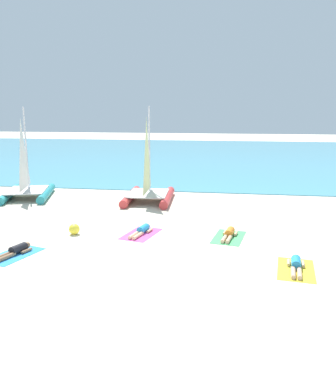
# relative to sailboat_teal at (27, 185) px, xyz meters

# --- Properties ---
(ground_plane) EXTENTS (120.00, 120.00, 0.00)m
(ground_plane) POSITION_rel_sailboat_teal_xyz_m (8.41, 2.37, -0.75)
(ground_plane) COLOR beige
(ocean_water) EXTENTS (120.00, 40.00, 0.05)m
(ocean_water) POSITION_rel_sailboat_teal_xyz_m (8.41, 22.89, -0.72)
(ocean_water) COLOR #4C9EB7
(ocean_water) RESTS_ON ground
(sailboat_teal) EXTENTS (3.43, 4.38, 5.02)m
(sailboat_teal) POSITION_rel_sailboat_teal_xyz_m (0.00, 0.00, 0.00)
(sailboat_teal) COLOR teal
(sailboat_teal) RESTS_ON ground
(sailboat_red) EXTENTS (2.67, 3.99, 5.04)m
(sailboat_red) POSITION_rel_sailboat_teal_xyz_m (6.87, 0.18, 0.00)
(sailboat_red) COLOR #CC3838
(sailboat_red) RESTS_ON ground
(towel_leftmost) EXTENTS (1.60, 2.14, 0.01)m
(towel_leftmost) POSITION_rel_sailboat_teal_xyz_m (3.94, -8.44, -0.74)
(towel_leftmost) COLOR #338CD8
(towel_leftmost) RESTS_ON ground
(sunbather_leftmost) EXTENTS (0.82, 1.54, 0.30)m
(sunbather_leftmost) POSITION_rel_sailboat_teal_xyz_m (3.96, -8.37, -0.62)
(sunbather_leftmost) COLOR black
(sunbather_leftmost) RESTS_ON towel_leftmost
(towel_center_left) EXTENTS (1.51, 2.10, 0.01)m
(towel_center_left) POSITION_rel_sailboat_teal_xyz_m (7.72, -5.50, -0.74)
(towel_center_left) COLOR #D84C99
(towel_center_left) RESTS_ON ground
(sunbather_center_left) EXTENTS (0.75, 1.56, 0.30)m
(sunbather_center_left) POSITION_rel_sailboat_teal_xyz_m (7.73, -5.44, -0.62)
(sunbather_center_left) COLOR #268CCC
(sunbather_center_left) RESTS_ON towel_center_left
(towel_center_right) EXTENTS (1.41, 2.06, 0.01)m
(towel_center_right) POSITION_rel_sailboat_teal_xyz_m (11.17, -5.41, -0.74)
(towel_center_right) COLOR #4CB266
(towel_center_right) RESTS_ON ground
(sunbather_center_right) EXTENTS (0.67, 1.56, 0.30)m
(sunbather_center_right) POSITION_rel_sailboat_teal_xyz_m (11.18, -5.34, -0.62)
(sunbather_center_right) COLOR orange
(sunbather_center_right) RESTS_ON towel_center_right
(towel_rightmost) EXTENTS (1.34, 2.03, 0.01)m
(towel_rightmost) POSITION_rel_sailboat_teal_xyz_m (13.25, -8.30, -0.74)
(towel_rightmost) COLOR yellow
(towel_rightmost) RESTS_ON ground
(sunbather_rightmost) EXTENTS (0.61, 1.57, 0.30)m
(sunbather_rightmost) POSITION_rel_sailboat_teal_xyz_m (13.26, -8.24, -0.62)
(sunbather_rightmost) COLOR #268CCC
(sunbather_rightmost) RESTS_ON towel_rightmost
(beach_ball) EXTENTS (0.43, 0.43, 0.43)m
(beach_ball) POSITION_rel_sailboat_teal_xyz_m (5.11, -5.94, -0.53)
(beach_ball) COLOR yellow
(beach_ball) RESTS_ON ground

